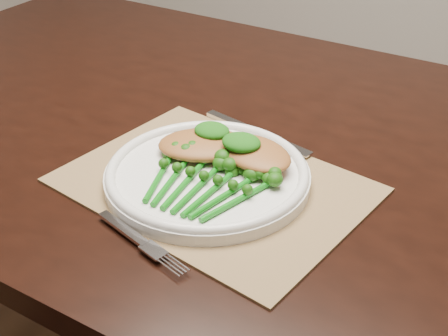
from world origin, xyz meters
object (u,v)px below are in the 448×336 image
at_px(dinner_plate, 207,174).
at_px(chicken_fillet_left, 203,145).
at_px(dining_table, 234,298).
at_px(placemat, 214,185).
at_px(broccolini_bundle, 197,188).

bearing_deg(dinner_plate, chicken_fillet_left, 124.73).
relative_size(dining_table, placemat, 4.10).
height_order(placemat, broccolini_bundle, broccolini_bundle).
bearing_deg(chicken_fillet_left, dinner_plate, -82.77).
bearing_deg(broccolini_bundle, placemat, 92.02).
relative_size(placemat, broccolini_bundle, 2.44).
distance_m(dining_table, dinner_plate, 0.42).
bearing_deg(broccolini_bundle, dining_table, 104.38).
height_order(chicken_fillet_left, broccolini_bundle, chicken_fillet_left).
bearing_deg(chicken_fillet_left, placemat, -74.54).
height_order(placemat, dinner_plate, dinner_plate).
height_order(dining_table, broccolini_bundle, broccolini_bundle).
relative_size(chicken_fillet_left, broccolini_bundle, 0.79).
relative_size(dining_table, dinner_plate, 5.78).
xyz_separation_m(dining_table, placemat, (0.05, -0.16, 0.37)).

